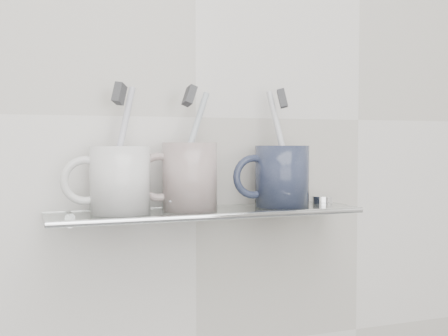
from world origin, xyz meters
name	(u,v)px	position (x,y,z in m)	size (l,w,h in m)	color
wall_back	(196,117)	(0.00, 1.10, 1.25)	(2.50, 2.50, 0.00)	silver
shelf_glass	(208,212)	(0.00, 1.04, 1.10)	(0.50, 0.12, 0.01)	silver
shelf_rail	(219,217)	(0.00, 0.98, 1.10)	(0.01, 0.01, 0.50)	silver
bracket_left	(69,222)	(-0.21, 1.09, 1.09)	(0.02, 0.02, 0.03)	silver
bracket_right	(310,210)	(0.21, 1.09, 1.09)	(0.02, 0.02, 0.03)	silver
mug_left	(120,180)	(-0.14, 1.04, 1.15)	(0.09, 0.09, 0.10)	white
mug_left_handle	(85,181)	(-0.19, 1.04, 1.15)	(0.07, 0.07, 0.01)	white
toothbrush_left	(120,147)	(-0.14, 1.04, 1.20)	(0.01, 0.01, 0.19)	silver
bristles_left	(119,94)	(-0.14, 1.04, 1.28)	(0.01, 0.02, 0.03)	#39393C
mug_center	(190,176)	(-0.03, 1.04, 1.15)	(0.09, 0.09, 0.11)	silver
mug_center_handle	(159,177)	(-0.08, 1.04, 1.15)	(0.08, 0.08, 0.01)	silver
toothbrush_center	(190,147)	(-0.03, 1.04, 1.20)	(0.01, 0.01, 0.19)	#A3B4BC
bristles_center	(189,96)	(-0.03, 1.04, 1.28)	(0.01, 0.02, 0.03)	#39393C
mug_right	(282,176)	(0.13, 1.04, 1.15)	(0.09, 0.09, 0.10)	#181D30
mug_right_handle	(254,177)	(0.08, 1.04, 1.15)	(0.07, 0.07, 0.01)	#181D30
toothbrush_right	(282,146)	(0.13, 1.04, 1.20)	(0.01, 0.01, 0.19)	white
bristles_right	(282,98)	(0.13, 1.04, 1.28)	(0.01, 0.02, 0.03)	#39393C
chrome_cap	(322,200)	(0.21, 1.04, 1.11)	(0.04, 0.04, 0.01)	silver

